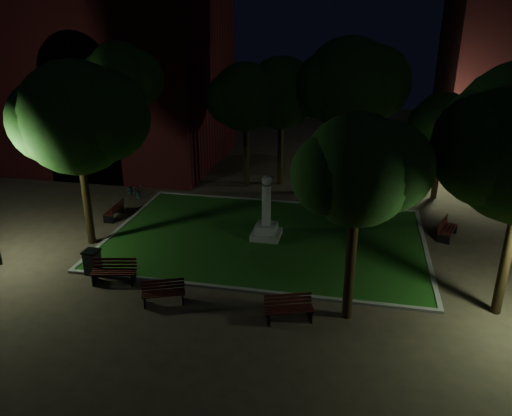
{
  "coord_description": "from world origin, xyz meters",
  "views": [
    {
      "loc": [
        4.09,
        -20.05,
        10.45
      ],
      "look_at": [
        -0.31,
        1.0,
        1.99
      ],
      "focal_mm": 35.0,
      "sensor_mm": 36.0,
      "label": 1
    }
  ],
  "objects_px": {
    "bench_near_left": "(163,293)",
    "bench_right_side": "(446,229)",
    "trash_bin": "(92,262)",
    "bench_left_side": "(115,211)",
    "bench_near_right": "(289,309)",
    "monument": "(266,221)",
    "bicycle": "(134,191)",
    "bench_west_near": "(114,272)"
  },
  "relations": [
    {
      "from": "bench_right_side",
      "to": "bicycle",
      "type": "xyz_separation_m",
      "value": [
        -17.66,
        2.29,
        -0.06
      ]
    },
    {
      "from": "monument",
      "to": "bench_left_side",
      "type": "xyz_separation_m",
      "value": [
        -8.54,
        0.92,
        -0.54
      ]
    },
    {
      "from": "bench_near_right",
      "to": "bench_left_side",
      "type": "distance_m",
      "value": 13.08
    },
    {
      "from": "bench_west_near",
      "to": "bench_right_side",
      "type": "distance_m",
      "value": 15.91
    },
    {
      "from": "bench_left_side",
      "to": "monument",
      "type": "bearing_deg",
      "value": 80.95
    },
    {
      "from": "bench_near_left",
      "to": "bench_right_side",
      "type": "height_order",
      "value": "bench_right_side"
    },
    {
      "from": "bench_near_right",
      "to": "bench_left_side",
      "type": "relative_size",
      "value": 1.12
    },
    {
      "from": "monument",
      "to": "bicycle",
      "type": "height_order",
      "value": "monument"
    },
    {
      "from": "bench_west_near",
      "to": "trash_bin",
      "type": "xyz_separation_m",
      "value": [
        -1.23,
        0.49,
        0.08
      ]
    },
    {
      "from": "bench_west_near",
      "to": "trash_bin",
      "type": "distance_m",
      "value": 1.33
    },
    {
      "from": "monument",
      "to": "bench_near_right",
      "type": "xyz_separation_m",
      "value": [
        2.1,
        -6.69,
        -0.51
      ]
    },
    {
      "from": "bench_near_left",
      "to": "bicycle",
      "type": "height_order",
      "value": "bench_near_left"
    },
    {
      "from": "bench_near_left",
      "to": "bench_right_side",
      "type": "xyz_separation_m",
      "value": [
        11.49,
        8.5,
        0.02
      ]
    },
    {
      "from": "bench_west_near",
      "to": "bench_right_side",
      "type": "relative_size",
      "value": 1.05
    },
    {
      "from": "trash_bin",
      "to": "bicycle",
      "type": "xyz_separation_m",
      "value": [
        -2.35,
        9.23,
        -0.16
      ]
    },
    {
      "from": "bench_near_right",
      "to": "bench_west_near",
      "type": "xyz_separation_m",
      "value": [
        -7.46,
        1.23,
        0.02
      ]
    },
    {
      "from": "bench_near_left",
      "to": "trash_bin",
      "type": "bearing_deg",
      "value": 135.52
    },
    {
      "from": "bicycle",
      "to": "bench_right_side",
      "type": "bearing_deg",
      "value": -62.26
    },
    {
      "from": "bench_right_side",
      "to": "bench_near_left",
      "type": "bearing_deg",
      "value": 147.38
    },
    {
      "from": "bench_near_right",
      "to": "bench_right_side",
      "type": "height_order",
      "value": "bench_near_right"
    },
    {
      "from": "monument",
      "to": "bench_left_side",
      "type": "distance_m",
      "value": 8.61
    },
    {
      "from": "bench_left_side",
      "to": "trash_bin",
      "type": "bearing_deg",
      "value": 15.35
    },
    {
      "from": "monument",
      "to": "trash_bin",
      "type": "bearing_deg",
      "value": -142.95
    },
    {
      "from": "bench_near_left",
      "to": "bicycle",
      "type": "xyz_separation_m",
      "value": [
        -6.17,
        10.79,
        -0.03
      ]
    },
    {
      "from": "trash_bin",
      "to": "bicycle",
      "type": "bearing_deg",
      "value": 104.32
    },
    {
      "from": "monument",
      "to": "bench_west_near",
      "type": "bearing_deg",
      "value": -134.46
    },
    {
      "from": "monument",
      "to": "trash_bin",
      "type": "distance_m",
      "value": 8.27
    },
    {
      "from": "monument",
      "to": "bench_right_side",
      "type": "xyz_separation_m",
      "value": [
        8.71,
        1.95,
        -0.51
      ]
    },
    {
      "from": "bench_near_left",
      "to": "bench_west_near",
      "type": "bearing_deg",
      "value": 135.13
    },
    {
      "from": "bench_left_side",
      "to": "bench_right_side",
      "type": "xyz_separation_m",
      "value": [
        17.25,
        1.03,
        0.03
      ]
    },
    {
      "from": "bench_near_right",
      "to": "bench_right_side",
      "type": "bearing_deg",
      "value": 33.25
    },
    {
      "from": "bench_west_near",
      "to": "bench_left_side",
      "type": "height_order",
      "value": "bench_west_near"
    },
    {
      "from": "bench_left_side",
      "to": "trash_bin",
      "type": "relative_size",
      "value": 1.52
    },
    {
      "from": "monument",
      "to": "bench_west_near",
      "type": "xyz_separation_m",
      "value": [
        -5.36,
        -5.46,
        -0.49
      ]
    },
    {
      "from": "bench_right_side",
      "to": "bench_left_side",
      "type": "bearing_deg",
      "value": 114.29
    },
    {
      "from": "trash_bin",
      "to": "bench_west_near",
      "type": "bearing_deg",
      "value": -21.51
    },
    {
      "from": "bench_near_left",
      "to": "bench_left_side",
      "type": "distance_m",
      "value": 9.43
    },
    {
      "from": "monument",
      "to": "bench_near_right",
      "type": "relative_size",
      "value": 1.73
    },
    {
      "from": "monument",
      "to": "bench_west_near",
      "type": "height_order",
      "value": "monument"
    },
    {
      "from": "bench_near_left",
      "to": "bench_near_right",
      "type": "xyz_separation_m",
      "value": [
        4.87,
        -0.15,
        0.03
      ]
    },
    {
      "from": "bench_west_near",
      "to": "bench_right_side",
      "type": "xyz_separation_m",
      "value": [
        14.07,
        7.42,
        -0.02
      ]
    },
    {
      "from": "trash_bin",
      "to": "bicycle",
      "type": "relative_size",
      "value": 0.73
    }
  ]
}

